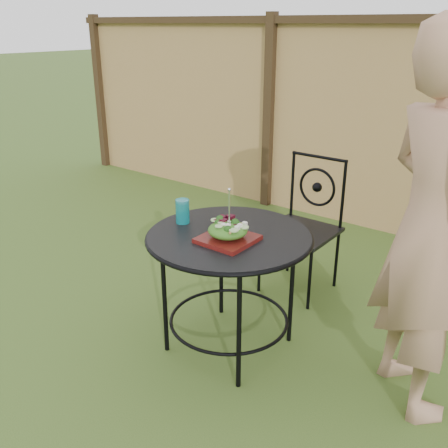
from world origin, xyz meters
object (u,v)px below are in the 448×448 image
patio_table (229,257)px  salad_plate (228,239)px  diner (432,230)px  patio_chair (305,222)px

patio_table → salad_plate: 0.18m
diner → salad_plate: size_ratio=6.84×
salad_plate → patio_chair: bearing=94.2°
patio_chair → diner: 1.28m
patio_table → diner: (0.98, 0.24, 0.34)m
salad_plate → patio_table: bearing=121.9°
patio_chair → diner: bearing=-33.8°
patio_table → salad_plate: (0.05, -0.08, 0.15)m
patio_table → patio_chair: bearing=91.5°
patio_chair → salad_plate: 1.02m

